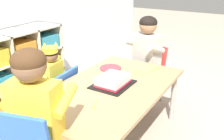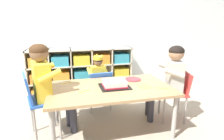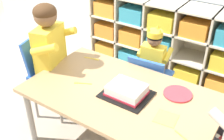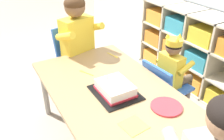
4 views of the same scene
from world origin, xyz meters
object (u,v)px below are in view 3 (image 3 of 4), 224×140
at_px(classroom_chair_blue, 149,76).
at_px(fork_near_cake_tray, 185,139).
at_px(activity_table, 121,98).
at_px(child_with_crown, 155,57).
at_px(fork_by_napkin, 82,83).
at_px(paper_plate_stack, 178,94).
at_px(fork_at_table_front_edge, 93,59).
at_px(birthday_cake_on_tray, 127,91).
at_px(adult_helper_seated, 56,50).
at_px(classroom_chair_adult_side, 47,67).

bearing_deg(classroom_chair_blue, fork_near_cake_tray, 124.46).
relative_size(activity_table, child_with_crown, 1.67).
bearing_deg(fork_by_napkin, child_with_crown, 43.60).
height_order(paper_plate_stack, fork_at_table_front_edge, paper_plate_stack).
bearing_deg(paper_plate_stack, birthday_cake_on_tray, -145.33).
bearing_deg(fork_at_table_front_edge, activity_table, 135.31).
bearing_deg(child_with_crown, classroom_chair_blue, 89.48).
bearing_deg(fork_at_table_front_edge, birthday_cake_on_tray, 137.63).
bearing_deg(birthday_cake_on_tray, adult_helper_seated, 174.96).
xyz_separation_m(classroom_chair_blue, fork_at_table_front_edge, (-0.45, -0.26, 0.17)).
height_order(child_with_crown, birthday_cake_on_tray, child_with_crown).
height_order(activity_table, fork_by_napkin, fork_by_napkin).
height_order(activity_table, fork_at_table_front_edge, fork_at_table_front_edge).
height_order(activity_table, child_with_crown, child_with_crown).
height_order(classroom_chair_blue, paper_plate_stack, classroom_chair_blue).
height_order(activity_table, classroom_chair_blue, classroom_chair_blue).
bearing_deg(adult_helper_seated, paper_plate_stack, -97.10).
relative_size(classroom_chair_adult_side, fork_by_napkin, 5.73).
bearing_deg(birthday_cake_on_tray, classroom_chair_adult_side, 177.72).
xyz_separation_m(classroom_chair_adult_side, paper_plate_stack, (1.17, 0.18, 0.08)).
bearing_deg(fork_by_napkin, paper_plate_stack, -3.12).
bearing_deg(child_with_crown, activity_table, 88.52).
distance_m(adult_helper_seated, fork_at_table_front_edge, 0.33).
bearing_deg(child_with_crown, birthday_cake_on_tray, 92.85).
xyz_separation_m(activity_table, classroom_chair_adult_side, (-0.81, 0.03, -0.02)).
xyz_separation_m(classroom_chair_adult_side, fork_by_napkin, (0.49, -0.10, 0.08)).
height_order(classroom_chair_blue, fork_near_cake_tray, classroom_chair_blue).
height_order(child_with_crown, fork_near_cake_tray, child_with_crown).
xyz_separation_m(birthday_cake_on_tray, fork_at_table_front_edge, (-0.53, 0.29, -0.03)).
bearing_deg(classroom_chair_blue, classroom_chair_adult_side, 28.17).
bearing_deg(fork_at_table_front_edge, fork_near_cake_tray, 142.30).
distance_m(paper_plate_stack, fork_by_napkin, 0.73).
distance_m(activity_table, classroom_chair_adult_side, 0.81).
relative_size(adult_helper_seated, fork_by_napkin, 8.06).
distance_m(classroom_chair_adult_side, paper_plate_stack, 1.19).
bearing_deg(paper_plate_stack, fork_near_cake_tray, -61.83).
distance_m(activity_table, adult_helper_seated, 0.72).
relative_size(classroom_chair_blue, fork_near_cake_tray, 4.33).
xyz_separation_m(adult_helper_seated, fork_at_table_front_edge, (0.21, 0.22, -0.12)).
xyz_separation_m(activity_table, fork_at_table_front_edge, (-0.48, 0.29, 0.05)).
xyz_separation_m(adult_helper_seated, fork_near_cake_tray, (1.27, -0.24, -0.12)).
bearing_deg(classroom_chair_adult_side, fork_at_table_front_edge, -67.35).
distance_m(classroom_chair_blue, child_with_crown, 0.18).
distance_m(child_with_crown, fork_by_napkin, 0.77).
distance_m(birthday_cake_on_tray, paper_plate_stack, 0.38).
xyz_separation_m(birthday_cake_on_tray, paper_plate_stack, (0.31, 0.21, -0.03)).
distance_m(classroom_chair_blue, birthday_cake_on_tray, 0.59).
height_order(classroom_chair_blue, adult_helper_seated, adult_helper_seated).
distance_m(classroom_chair_blue, fork_near_cake_tray, 0.96).
relative_size(activity_table, fork_at_table_front_edge, 9.93).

